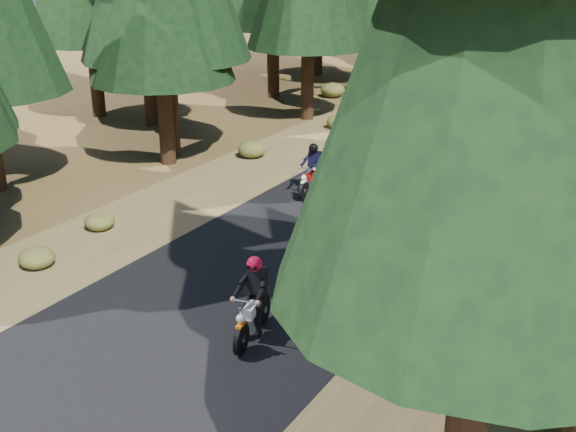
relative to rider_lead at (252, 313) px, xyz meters
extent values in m
plane|color=#4B321A|center=(-1.15, 1.74, -0.53)|extent=(120.00, 120.00, 0.00)
cube|color=black|center=(-1.15, 6.74, -0.52)|extent=(6.00, 100.00, 0.01)
cube|color=brown|center=(-5.75, 6.74, -0.52)|extent=(3.20, 100.00, 0.01)
cube|color=brown|center=(3.45, 6.74, -0.52)|extent=(3.20, 100.00, 0.01)
cylinder|color=black|center=(4.51, -1.96, 2.40)|extent=(0.53, 0.53, 5.85)
cylinder|color=black|center=(-8.41, 7.92, 2.15)|extent=(0.51, 0.51, 5.34)
cylinder|color=black|center=(-8.86, 8.71, 2.69)|extent=(0.56, 0.56, 6.43)
cylinder|color=black|center=(-12.29, 11.68, 2.26)|extent=(0.52, 0.52, 5.56)
cylinder|color=black|center=(-7.51, 15.64, 2.33)|extent=(0.53, 0.53, 5.72)
cylinder|color=black|center=(-10.91, 18.59, 2.66)|extent=(0.55, 0.55, 6.37)
cylinder|color=black|center=(-8.15, 22.50, 2.29)|extent=(0.53, 0.53, 5.64)
cylinder|color=black|center=(-12.02, 24.96, 2.20)|extent=(0.52, 0.52, 5.45)
cylinder|color=black|center=(-9.27, 29.20, 1.68)|extent=(0.48, 0.48, 4.42)
cylinder|color=black|center=(-12.95, 34.51, 1.85)|extent=(0.49, 0.49, 4.75)
cylinder|color=black|center=(-15.15, 11.74, 2.47)|extent=(0.54, 0.54, 6.00)
cylinder|color=black|center=(-14.15, 23.74, 2.67)|extent=(0.56, 0.56, 6.40)
cylinder|color=black|center=(-14.15, 37.74, 2.27)|extent=(0.52, 0.52, 5.60)
ellipsoid|color=#474C1E|center=(4.34, 2.15, -0.26)|extent=(0.90, 0.90, 0.54)
ellipsoid|color=#474C1E|center=(-6.41, 9.84, -0.24)|extent=(0.95, 0.95, 0.57)
ellipsoid|color=#474C1E|center=(-5.69, 14.81, -0.26)|extent=(0.89, 0.89, 0.53)
ellipsoid|color=#474C1E|center=(-6.20, 2.51, -0.30)|extent=(0.75, 0.75, 0.45)
ellipsoid|color=#474C1E|center=(-8.57, 19.99, -0.19)|extent=(1.11, 1.11, 0.66)
ellipsoid|color=#474C1E|center=(-5.80, 0.15, -0.29)|extent=(0.79, 0.79, 0.47)
cube|color=black|center=(0.00, 0.00, 0.54)|extent=(0.39, 0.28, 0.51)
sphere|color=#A70628|center=(0.00, 0.00, 0.91)|extent=(0.34, 0.34, 0.28)
cube|color=black|center=(-2.89, 7.51, 0.47)|extent=(0.35, 0.23, 0.48)
sphere|color=black|center=(-2.89, 7.51, 0.82)|extent=(0.29, 0.29, 0.27)
camera|label=1|loc=(6.37, -9.61, 6.30)|focal=45.00mm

